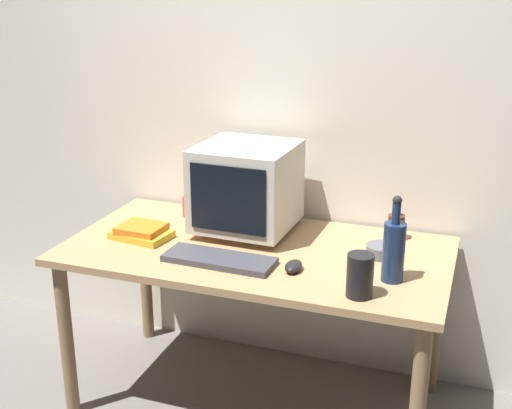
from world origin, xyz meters
TOP-DOWN VIEW (x-y plane):
  - ground_plane at (0.00, 0.00)m, footprint 6.00×6.00m
  - back_wall at (0.00, 0.45)m, footprint 4.00×0.08m
  - desk at (0.00, 0.00)m, footprint 1.51×0.78m
  - crt_monitor at (-0.10, 0.16)m, footprint 0.39×0.40m
  - keyboard at (-0.08, -0.18)m, footprint 0.42×0.16m
  - computer_mouse at (0.20, -0.16)m, footprint 0.06×0.10m
  - bottle_tall at (0.55, -0.12)m, footprint 0.08×0.08m
  - bottle_short at (0.50, 0.28)m, footprint 0.07×0.07m
  - book_stack at (-0.48, -0.06)m, footprint 0.25×0.19m
  - mug at (-0.39, 0.26)m, footprint 0.12×0.08m
  - cd_spindle at (0.48, 0.08)m, footprint 0.12×0.12m
  - metal_canister at (0.47, -0.28)m, footprint 0.09×0.09m

SIDE VIEW (x-z plane):
  - ground_plane at x=0.00m, z-range 0.00..0.00m
  - desk at x=0.00m, z-range 0.27..0.97m
  - keyboard at x=-0.08m, z-range 0.70..0.73m
  - computer_mouse at x=0.20m, z-range 0.70..0.74m
  - cd_spindle at x=0.48m, z-range 0.70..0.75m
  - book_stack at x=-0.48m, z-range 0.70..0.76m
  - mug at x=-0.39m, z-range 0.70..0.79m
  - bottle_short at x=0.50m, z-range 0.68..0.84m
  - metal_canister at x=0.47m, z-range 0.70..0.85m
  - bottle_tall at x=0.55m, z-range 0.66..0.98m
  - crt_monitor at x=-0.10m, z-range 0.71..1.08m
  - back_wall at x=0.00m, z-range 0.00..2.50m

